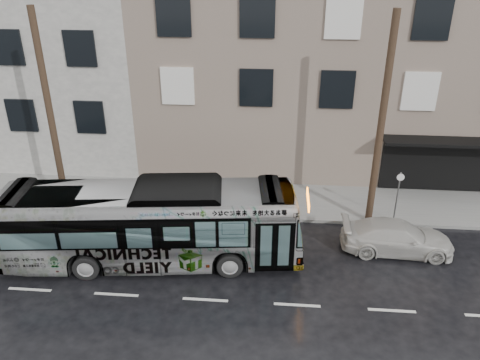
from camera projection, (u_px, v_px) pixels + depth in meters
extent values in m
plane|color=black|center=(215.00, 258.00, 18.61)|extent=(120.00, 120.00, 0.00)
cube|color=gray|center=(228.00, 199.00, 22.97)|extent=(90.00, 3.60, 0.15)
cube|color=#7A6B5E|center=(327.00, 58.00, 27.23)|extent=(20.00, 12.00, 11.00)
cylinder|color=#3D2D1E|center=(381.00, 125.00, 19.05)|extent=(0.30, 0.30, 9.00)
cylinder|color=#3D2D1E|center=(50.00, 116.00, 20.14)|extent=(0.30, 0.30, 9.00)
cylinder|color=slate|center=(397.00, 198.00, 20.39)|extent=(0.06, 0.06, 2.40)
imported|color=#B2B2B2|center=(149.00, 224.00, 17.87)|extent=(11.84, 4.01, 3.23)
imported|color=#B8B6AF|center=(397.00, 237.00, 18.82)|extent=(4.48, 1.91, 1.29)
imported|color=black|center=(2.00, 231.00, 19.10)|extent=(4.54, 2.02, 1.45)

